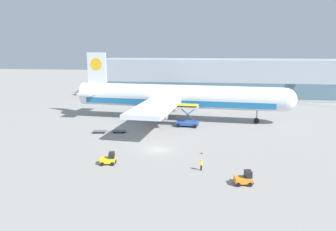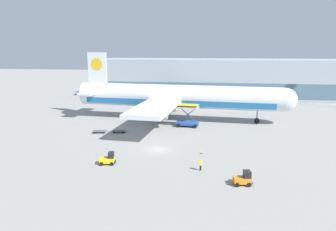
# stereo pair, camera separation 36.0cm
# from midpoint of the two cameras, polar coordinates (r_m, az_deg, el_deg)

# --- Properties ---
(ground_plane) EXTENTS (400.00, 400.00, 0.00)m
(ground_plane) POSITION_cam_midpoint_polar(r_m,az_deg,el_deg) (60.25, -1.89, -5.98)
(ground_plane) COLOR gray
(terminal_building) EXTENTS (90.00, 18.20, 14.00)m
(terminal_building) POSITION_cam_midpoint_polar(r_m,az_deg,el_deg) (122.82, 9.56, 6.38)
(terminal_building) COLOR #9EA8B2
(terminal_building) RESTS_ON ground_plane
(airplane_main) EXTENTS (58.07, 48.50, 17.00)m
(airplane_main) POSITION_cam_midpoint_polar(r_m,az_deg,el_deg) (83.80, 1.04, 3.22)
(airplane_main) COLOR silver
(airplane_main) RESTS_ON ground_plane
(scissor_lift_loader) EXTENTS (5.43, 3.75, 5.21)m
(scissor_lift_loader) POSITION_cam_midpoint_polar(r_m,az_deg,el_deg) (77.19, 3.30, -0.45)
(scissor_lift_loader) COLOR #284C99
(scissor_lift_loader) RESTS_ON ground_plane
(baggage_tug_foreground) EXTENTS (2.64, 1.96, 2.00)m
(baggage_tug_foreground) POSITION_cam_midpoint_polar(r_m,az_deg,el_deg) (46.56, 12.94, -10.66)
(baggage_tug_foreground) COLOR orange
(baggage_tug_foreground) RESTS_ON ground_plane
(baggage_tug_mid) EXTENTS (2.65, 1.99, 2.00)m
(baggage_tug_mid) POSITION_cam_midpoint_polar(r_m,az_deg,el_deg) (53.65, -10.45, -7.47)
(baggage_tug_mid) COLOR yellow
(baggage_tug_mid) RESTS_ON ground_plane
(baggage_dolly_lead) EXTENTS (3.77, 1.85, 0.48)m
(baggage_dolly_lead) POSITION_cam_midpoint_polar(r_m,az_deg,el_deg) (73.09, -11.96, -2.70)
(baggage_dolly_lead) COLOR #56565B
(baggage_dolly_lead) RESTS_ON ground_plane
(baggage_dolly_second) EXTENTS (3.77, 1.85, 0.48)m
(baggage_dolly_second) POSITION_cam_midpoint_polar(r_m,az_deg,el_deg) (72.59, -8.65, -2.67)
(baggage_dolly_second) COLOR #56565B
(baggage_dolly_second) RESTS_ON ground_plane
(ground_crew_near) EXTENTS (0.40, 0.47, 1.78)m
(ground_crew_near) POSITION_cam_midpoint_polar(r_m,az_deg,el_deg) (50.47, 5.61, -8.38)
(ground_crew_near) COLOR black
(ground_crew_near) RESTS_ON ground_plane
(traffic_cone_near) EXTENTS (0.40, 0.40, 0.66)m
(traffic_cone_near) POSITION_cam_midpoint_polar(r_m,az_deg,el_deg) (58.21, 5.77, -6.35)
(traffic_cone_near) COLOR black
(traffic_cone_near) RESTS_ON ground_plane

